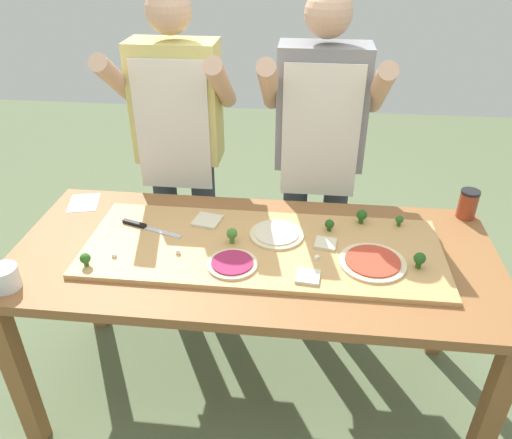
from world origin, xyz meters
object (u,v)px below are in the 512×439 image
Objects in this scene: pizza_whole_beet_magenta at (232,264)px; broccoli_floret_front_right at (85,259)px; pizza_slice_near_left at (308,277)px; cook_left at (179,139)px; pizza_whole_cheese_artichoke at (277,234)px; pizza_slice_near_right at (207,221)px; broccoli_floret_center_left at (329,224)px; sauce_jar at (468,204)px; prep_table at (254,271)px; broccoli_floret_back_mid at (420,259)px; chefs_knife at (143,226)px; broccoli_floret_center_right at (362,215)px; cheese_crumble_a at (178,251)px; pizza_slice_far_left at (326,244)px; broccoli_floret_front_mid at (232,234)px; cook_right at (319,145)px; pizza_whole_tomato_red at (372,262)px; recipe_note at (84,203)px; cheese_crumble_b at (114,255)px; flour_cup at (5,279)px; cheese_crumble_c at (317,258)px.

broccoli_floret_front_right is at bearing -173.59° from pizza_whole_beet_magenta.
cook_left reaches higher than pizza_slice_near_left.
pizza_whole_cheese_artichoke is 0.31m from pizza_slice_near_right.
broccoli_floret_center_left is 0.40× the size of sauce_jar.
sauce_jar is 1.34m from cook_left.
broccoli_floret_center_left reaches higher than prep_table.
broccoli_floret_back_mid is at bearing 5.03° from pizza_whole_beet_magenta.
sauce_jar is at bearing 11.16° from chefs_knife.
broccoli_floret_center_right is 3.55× the size of cheese_crumble_a.
sauce_jar reaches higher than pizza_whole_cheese_artichoke.
cheese_crumble_a is at bearing -164.85° from prep_table.
cheese_crumble_a is at bearing -168.00° from pizza_slice_far_left.
pizza_whole_beet_magenta is 0.68m from broccoli_floret_back_mid.
pizza_whole_beet_magenta is (-0.06, -0.13, 0.12)m from prep_table.
cook_left reaches higher than sauce_jar.
cook_right is (0.33, 0.58, 0.14)m from broccoli_floret_front_mid.
prep_table is 0.63m from broccoli_floret_back_mid.
pizza_slice_near_right is 1.69× the size of broccoli_floret_back_mid.
pizza_whole_tomato_red reaches higher than pizza_slice_near_left.
pizza_slice_near_left is at bearing -154.51° from pizza_whole_tomato_red.
sauce_jar is 1.69m from recipe_note.
cheese_crumble_a is 0.24m from cheese_crumble_b.
cook_left is (-0.70, 0.56, 0.18)m from pizza_slice_far_left.
pizza_slice_near_left is 0.05× the size of cook_left.
cheese_crumble_b is (-0.45, 0.00, -0.00)m from pizza_whole_beet_magenta.
cook_right is at bearing 67.41° from pizza_whole_beet_magenta.
cook_left is at bearing 141.51° from pizza_slice_far_left.
sauce_jar is at bearing 21.31° from flour_cup.
cheese_crumble_c is (-0.37, 0.01, -0.03)m from broccoli_floret_back_mid.
broccoli_floret_front_mid is 0.63× the size of flour_cup.
pizza_slice_far_left is 0.57m from cheese_crumble_a.
broccoli_floret_back_mid is 0.78m from cook_right.
cheese_crumble_a reaches higher than pizza_whole_beet_magenta.
broccoli_floret_center_left reaches higher than pizza_slice_far_left.
pizza_slice_near_left is at bearing -38.12° from pizza_slice_near_right.
pizza_slice_far_left is (0.74, -0.05, -0.00)m from chefs_knife.
cheese_crumble_a is 0.52m from cheese_crumble_c.
broccoli_floret_center_left is 0.85m from cheese_crumble_b.
flour_cup is at bearing -158.69° from sauce_jar.
broccoli_floret_front_right is 0.03× the size of cook_right.
sauce_jar is at bearing 20.17° from broccoli_floret_front_right.
cheese_crumble_c is 0.76m from sauce_jar.
cheese_crumble_b is at bearing -168.14° from pizza_slice_far_left.
chefs_knife is 0.74m from pizza_slice_far_left.
broccoli_floret_center_left is 0.03× the size of cook_left.
flour_cup reaches higher than broccoli_floret_center_left.
cook_right reaches higher than pizza_whole_cheese_artichoke.
pizza_whole_cheese_artichoke is 0.84m from sauce_jar.
broccoli_floret_center_right is 0.33m from cheese_crumble_c.
sauce_jar is at bearing 19.25° from broccoli_floret_center_left.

